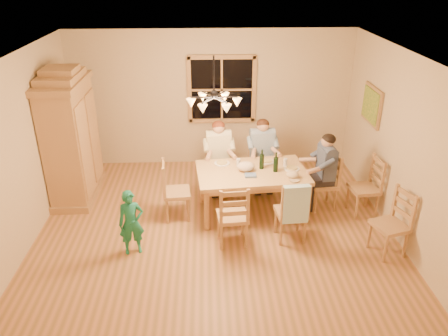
{
  "coord_description": "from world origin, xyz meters",
  "views": [
    {
      "loc": [
        -0.12,
        -5.85,
        3.86
      ],
      "look_at": [
        0.14,
        0.1,
        0.99
      ],
      "focal_mm": 35.0,
      "sensor_mm": 36.0,
      "label": 1
    }
  ],
  "objects_px": {
    "adult_woman": "(219,148)",
    "chair_near_left": "(232,225)",
    "dining_table": "(252,177)",
    "chair_spare_back": "(363,197)",
    "armoire": "(72,140)",
    "chandelier": "(214,101)",
    "child": "(131,223)",
    "adult_slate_man": "(325,162)",
    "chair_end_left": "(177,200)",
    "adult_plaid_man": "(262,146)",
    "chair_far_right": "(261,172)",
    "chair_end_right": "(322,191)",
    "chair_spare_front": "(388,235)",
    "chair_near_right": "(290,221)",
    "wine_bottle_b": "(276,162)",
    "wine_bottle_a": "(262,159)",
    "chair_far_left": "(219,175)"
  },
  "relations": [
    {
      "from": "chair_near_right",
      "to": "chair_near_left",
      "type": "bearing_deg",
      "value": 180.0
    },
    {
      "from": "chair_near_right",
      "to": "child",
      "type": "xyz_separation_m",
      "value": [
        -2.32,
        -0.25,
        0.19
      ]
    },
    {
      "from": "chair_end_right",
      "to": "wine_bottle_a",
      "type": "xyz_separation_m",
      "value": [
        -1.05,
        -0.01,
        0.62
      ]
    },
    {
      "from": "chair_end_right",
      "to": "chair_spare_front",
      "type": "relative_size",
      "value": 1.0
    },
    {
      "from": "chair_end_left",
      "to": "adult_woman",
      "type": "bearing_deg",
      "value": 136.74
    },
    {
      "from": "chair_end_left",
      "to": "wine_bottle_b",
      "type": "height_order",
      "value": "wine_bottle_b"
    },
    {
      "from": "chair_near_left",
      "to": "chair_spare_front",
      "type": "distance_m",
      "value": 2.23
    },
    {
      "from": "chandelier",
      "to": "chair_far_right",
      "type": "relative_size",
      "value": 0.78
    },
    {
      "from": "adult_plaid_man",
      "to": "dining_table",
      "type": "bearing_deg",
      "value": 67.62
    },
    {
      "from": "chair_end_left",
      "to": "wine_bottle_a",
      "type": "xyz_separation_m",
      "value": [
        1.39,
        0.2,
        0.62
      ]
    },
    {
      "from": "adult_woman",
      "to": "chair_near_left",
      "type": "bearing_deg",
      "value": 90.0
    },
    {
      "from": "chair_far_left",
      "to": "chair_far_right",
      "type": "height_order",
      "value": "same"
    },
    {
      "from": "chair_far_left",
      "to": "chair_spare_front",
      "type": "bearing_deg",
      "value": 134.59
    },
    {
      "from": "chair_far_left",
      "to": "chair_end_left",
      "type": "xyz_separation_m",
      "value": [
        -0.71,
        -0.9,
        0.0
      ]
    },
    {
      "from": "chair_end_left",
      "to": "wine_bottle_a",
      "type": "height_order",
      "value": "wine_bottle_a"
    },
    {
      "from": "armoire",
      "to": "adult_plaid_man",
      "type": "distance_m",
      "value": 3.31
    },
    {
      "from": "chandelier",
      "to": "child",
      "type": "xyz_separation_m",
      "value": [
        -1.2,
        -0.59,
        -1.58
      ]
    },
    {
      "from": "adult_slate_man",
      "to": "chandelier",
      "type": "bearing_deg",
      "value": 101.9
    },
    {
      "from": "dining_table",
      "to": "chair_spare_back",
      "type": "xyz_separation_m",
      "value": [
        1.84,
        -0.11,
        -0.36
      ]
    },
    {
      "from": "adult_plaid_man",
      "to": "adult_slate_man",
      "type": "relative_size",
      "value": 1.0
    },
    {
      "from": "chair_spare_back",
      "to": "chair_far_right",
      "type": "bearing_deg",
      "value": 52.25
    },
    {
      "from": "dining_table",
      "to": "adult_slate_man",
      "type": "distance_m",
      "value": 1.24
    },
    {
      "from": "armoire",
      "to": "chandelier",
      "type": "bearing_deg",
      "value": -25.87
    },
    {
      "from": "chair_near_right",
      "to": "adult_plaid_man",
      "type": "distance_m",
      "value": 1.75
    },
    {
      "from": "chair_near_left",
      "to": "chair_end_right",
      "type": "bearing_deg",
      "value": 26.57
    },
    {
      "from": "dining_table",
      "to": "adult_woman",
      "type": "relative_size",
      "value": 2.12
    },
    {
      "from": "chair_near_left",
      "to": "chair_spare_back",
      "type": "height_order",
      "value": "same"
    },
    {
      "from": "wine_bottle_a",
      "to": "chair_spare_back",
      "type": "bearing_deg",
      "value": -7.0
    },
    {
      "from": "chair_near_left",
      "to": "chair_spare_back",
      "type": "relative_size",
      "value": 1.0
    },
    {
      "from": "adult_slate_man",
      "to": "chair_spare_front",
      "type": "bearing_deg",
      "value": -159.78
    },
    {
      "from": "chair_near_right",
      "to": "chair_end_left",
      "type": "height_order",
      "value": "same"
    },
    {
      "from": "chair_spare_back",
      "to": "chair_near_right",
      "type": "bearing_deg",
      "value": 111.0
    },
    {
      "from": "armoire",
      "to": "wine_bottle_a",
      "type": "xyz_separation_m",
      "value": [
        3.2,
        -0.63,
        -0.13
      ]
    },
    {
      "from": "chair_near_left",
      "to": "child",
      "type": "bearing_deg",
      "value": -178.25
    },
    {
      "from": "chandelier",
      "to": "wine_bottle_b",
      "type": "height_order",
      "value": "chandelier"
    },
    {
      "from": "chair_end_left",
      "to": "adult_slate_man",
      "type": "bearing_deg",
      "value": 90.0
    },
    {
      "from": "chair_end_right",
      "to": "adult_woman",
      "type": "bearing_deg",
      "value": 63.43
    },
    {
      "from": "chair_end_left",
      "to": "chair_end_right",
      "type": "distance_m",
      "value": 2.45
    },
    {
      "from": "chair_near_right",
      "to": "wine_bottle_b",
      "type": "bearing_deg",
      "value": 94.99
    },
    {
      "from": "chair_spare_front",
      "to": "chair_end_right",
      "type": "bearing_deg",
      "value": 7.69
    },
    {
      "from": "armoire",
      "to": "wine_bottle_b",
      "type": "height_order",
      "value": "armoire"
    },
    {
      "from": "adult_woman",
      "to": "chair_spare_back",
      "type": "distance_m",
      "value": 2.58
    },
    {
      "from": "chair_end_right",
      "to": "chair_spare_front",
      "type": "xyz_separation_m",
      "value": [
        0.62,
        -1.32,
        0.0
      ]
    },
    {
      "from": "chair_far_right",
      "to": "chair_end_left",
      "type": "bearing_deg",
      "value": 27.98
    },
    {
      "from": "adult_woman",
      "to": "chair_end_right",
      "type": "bearing_deg",
      "value": 153.43
    },
    {
      "from": "chair_far_right",
      "to": "chair_end_right",
      "type": "distance_m",
      "value": 1.21
    },
    {
      "from": "chair_spare_back",
      "to": "dining_table",
      "type": "bearing_deg",
      "value": 80.47
    },
    {
      "from": "chair_near_right",
      "to": "chair_end_left",
      "type": "relative_size",
      "value": 1.0
    },
    {
      "from": "chair_end_right",
      "to": "chair_spare_back",
      "type": "relative_size",
      "value": 1.0
    },
    {
      "from": "dining_table",
      "to": "adult_plaid_man",
      "type": "distance_m",
      "value": 0.92
    }
  ]
}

